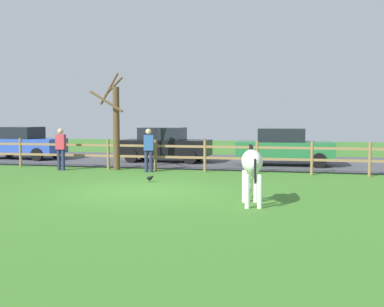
{
  "coord_description": "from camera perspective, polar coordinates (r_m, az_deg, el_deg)",
  "views": [
    {
      "loc": [
        4.51,
        -12.61,
        2.05
      ],
      "look_at": [
        1.12,
        1.49,
        0.97
      ],
      "focal_mm": 44.77,
      "sensor_mm": 36.0,
      "label": 1
    }
  ],
  "objects": [
    {
      "name": "zebra",
      "position": [
        11.34,
        7.11,
        -1.45
      ],
      "size": [
        0.73,
        1.92,
        1.41
      ],
      "color": "white",
      "rests_on": "ground_plane"
    },
    {
      "name": "visitor_right_of_tree",
      "position": [
        19.35,
        -15.36,
        0.74
      ],
      "size": [
        0.38,
        0.25,
        1.64
      ],
      "color": "#232847",
      "rests_on": "ground_plane"
    },
    {
      "name": "crow_on_grass",
      "position": [
        15.37,
        -5.04,
        -2.93
      ],
      "size": [
        0.21,
        0.1,
        0.2
      ],
      "color": "black",
      "rests_on": "ground_plane"
    },
    {
      "name": "parked_car_green",
      "position": [
        20.48,
        10.86,
        0.82
      ],
      "size": [
        4.1,
        2.08,
        1.56
      ],
      "color": "#236B38",
      "rests_on": "parking_asphalt"
    },
    {
      "name": "parking_asphalt",
      "position": [
        22.47,
        1.89,
        -0.9
      ],
      "size": [
        28.0,
        7.4,
        0.05
      ],
      "primitive_type": "cube",
      "color": "#47474C",
      "rests_on": "ground_plane"
    },
    {
      "name": "ground_plane",
      "position": [
        13.55,
        -6.1,
        -4.45
      ],
      "size": [
        60.0,
        60.0,
        0.0
      ],
      "primitive_type": "plane",
      "color": "#3D7528"
    },
    {
      "name": "visitor_left_of_tree",
      "position": [
        18.14,
        -5.2,
        0.65
      ],
      "size": [
        0.41,
        0.31,
        1.64
      ],
      "color": "#232847",
      "rests_on": "ground_plane"
    },
    {
      "name": "paddock_fence",
      "position": [
        18.29,
        -1.46,
        0.0
      ],
      "size": [
        21.7,
        0.11,
        1.2
      ],
      "color": "olive",
      "rests_on": "ground_plane"
    },
    {
      "name": "bare_tree",
      "position": [
        19.04,
        -9.11,
        3.51
      ],
      "size": [
        1.43,
        1.46,
        3.85
      ],
      "color": "#513A23",
      "rests_on": "ground_plane"
    },
    {
      "name": "parked_car_blue",
      "position": [
        24.75,
        -19.62,
        1.23
      ],
      "size": [
        4.04,
        1.97,
        1.56
      ],
      "color": "#2D4CAD",
      "rests_on": "parking_asphalt"
    },
    {
      "name": "parked_car_black",
      "position": [
        21.81,
        -3.24,
        1.1
      ],
      "size": [
        4.01,
        1.9,
        1.56
      ],
      "color": "black",
      "rests_on": "parking_asphalt"
    }
  ]
}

